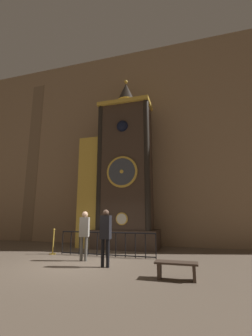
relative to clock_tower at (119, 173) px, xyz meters
name	(u,v)px	position (x,y,z in m)	size (l,w,h in m)	color
ground_plane	(82,264)	(-0.09, -3.80, -3.83)	(28.00, 28.00, 0.00)	brown
cathedral_back_wall	(124,142)	(-0.18, 1.47, 2.25)	(24.00, 0.32, 12.16)	#997A5B
clock_tower	(119,173)	(0.00, 0.00, 0.00)	(4.17, 1.77, 9.34)	#423328
railing_fence	(106,243)	(0.20, -2.26, -3.30)	(4.10, 0.05, 0.96)	black
visitor_near	(84,230)	(-0.27, -3.36, -2.75)	(0.37, 0.28, 1.77)	#58554F
visitor_far	(106,232)	(0.87, -4.08, -2.73)	(0.35, 0.24, 1.82)	black
stanchion_post	(53,246)	(-2.17, -2.45, -3.48)	(0.28, 0.28, 1.07)	#B28E33
visitor_bench	(176,267)	(3.17, -4.87, -3.52)	(1.11, 0.40, 0.44)	#423328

